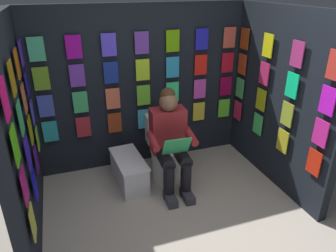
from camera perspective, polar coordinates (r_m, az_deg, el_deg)
display_wall_back at (r=4.08m, az=-4.75°, el=6.89°), size 2.77×0.14×2.04m
display_wall_left at (r=3.86m, az=19.50°, el=4.49°), size 0.14×1.82×2.04m
display_wall_right at (r=3.10m, az=-25.35°, el=-1.42°), size 0.14×1.82×2.04m
toilet at (r=3.94m, az=-0.51°, el=-4.74°), size 0.41×0.56×0.77m
person_reading at (r=3.62m, az=0.49°, el=-2.65°), size 0.54×0.70×1.19m
comic_longbox_near at (r=3.88m, az=-7.00°, el=-7.97°), size 0.36×0.70×0.36m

